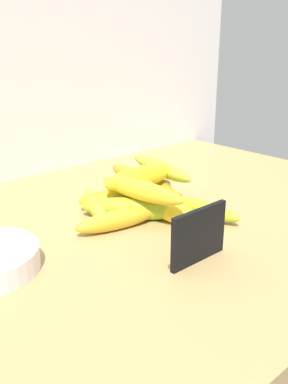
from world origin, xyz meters
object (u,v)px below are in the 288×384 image
object	(u,v)px
banana_5	(169,211)
banana_7	(130,198)
banana_12	(140,190)
banana_11	(161,168)
banana_3	(94,204)
banana_9	(134,179)
banana_1	(138,194)
banana_8	(148,197)
chalkboard_sign	(198,237)
banana_0	(116,219)
banana_2	(196,207)
banana_6	(136,208)
banana_4	(154,185)
banana_10	(140,177)

from	to	relation	value
banana_5	banana_7	distance (cm)	9.45
banana_7	banana_12	bearing A→B (deg)	-114.38
banana_11	banana_5	bearing A→B (deg)	-127.63
banana_3	banana_9	distance (cm)	9.68
banana_1	banana_8	distance (cm)	3.84
banana_12	chalkboard_sign	bearing A→B (deg)	-102.10
banana_1	banana_5	bearing A→B (deg)	-101.50
banana_12	banana_0	bearing A→B (deg)	179.62
banana_0	banana_2	size ratio (longest dim) A/B	0.86
banana_2	banana_6	xyz separation A→B (cm)	(-9.36, 6.23, 0.45)
banana_5	banana_8	world-z (taller)	banana_8
banana_5	banana_11	bearing A→B (deg)	52.37
banana_4	banana_12	distance (cm)	14.29
banana_8	banana_9	distance (cm)	4.80
banana_0	banana_11	distance (cm)	19.65
banana_2	banana_12	bearing A→B (deg)	149.95
banana_9	banana_11	size ratio (longest dim) A/B	1.04
banana_2	banana_7	distance (cm)	12.95
banana_2	banana_12	distance (cm)	11.57
banana_11	banana_12	world-z (taller)	same
banana_7	banana_11	xyz separation A→B (cm)	(9.68, 1.58, 3.90)
banana_10	banana_12	xyz separation A→B (cm)	(-4.15, -4.75, -0.32)
banana_1	banana_6	xyz separation A→B (cm)	(-6.16, -6.62, 0.39)
banana_7	banana_11	bearing A→B (deg)	9.28
banana_0	banana_3	size ratio (longest dim) A/B	1.04
banana_11	banana_1	bearing A→B (deg)	178.11
banana_0	banana_8	world-z (taller)	banana_8
chalkboard_sign	banana_12	bearing A→B (deg)	77.90
banana_8	banana_12	world-z (taller)	banana_12
banana_2	banana_8	bearing A→B (deg)	112.58
banana_8	banana_10	size ratio (longest dim) A/B	1.29
banana_0	banana_9	world-z (taller)	banana_9
banana_1	banana_10	distance (cm)	5.66
banana_10	banana_11	distance (cm)	8.50
banana_3	banana_10	size ratio (longest dim) A/B	0.94
chalkboard_sign	banana_7	bearing A→B (deg)	74.70
banana_9	banana_5	bearing A→B (deg)	-96.44
banana_6	banana_12	world-z (taller)	banana_12
banana_7	banana_10	xyz separation A→B (cm)	(1.57, -0.94, 4.13)
chalkboard_sign	banana_2	xyz separation A→B (cm)	(12.99, 11.88, -2.25)
banana_4	banana_9	bearing A→B (deg)	-174.20
banana_2	banana_6	distance (cm)	11.25
banana_0	banana_6	distance (cm)	5.51
banana_3	banana_12	size ratio (longest dim) A/B	0.82
banana_6	banana_8	distance (cm)	6.27
banana_9	banana_4	bearing A→B (deg)	5.80
banana_3	chalkboard_sign	bearing A→B (deg)	-89.60
chalkboard_sign	banana_9	xyz separation A→B (cm)	(8.78, 24.67, 1.18)
banana_8	banana_2	bearing A→B (deg)	-67.42
banana_6	banana_7	bearing A→B (deg)	61.28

